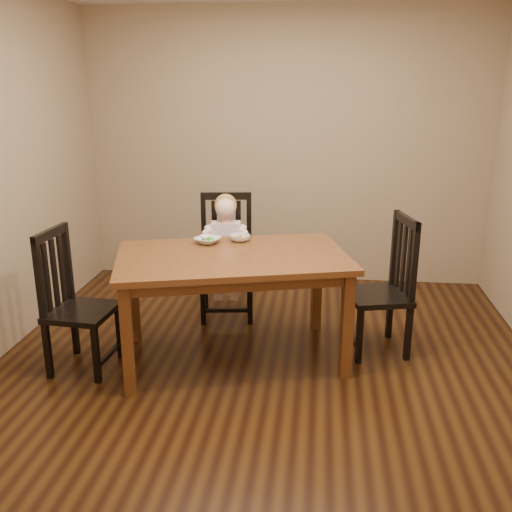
# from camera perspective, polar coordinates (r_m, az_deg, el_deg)

# --- Properties ---
(room) EXTENTS (4.01, 4.01, 2.71)m
(room) POSITION_cam_1_polar(r_m,az_deg,el_deg) (3.81, 0.99, 7.28)
(room) COLOR #3A210C
(room) RESTS_ON ground
(dining_table) EXTENTS (1.83, 1.37, 0.81)m
(dining_table) POSITION_cam_1_polar(r_m,az_deg,el_deg) (4.10, -2.36, -1.11)
(dining_table) COLOR #4E2712
(dining_table) RESTS_ON room
(chair_child) EXTENTS (0.52, 0.50, 1.07)m
(chair_child) POSITION_cam_1_polar(r_m,az_deg,el_deg) (4.98, -2.96, -0.24)
(chair_child) COLOR black
(chair_child) RESTS_ON room
(chair_left) EXTENTS (0.46, 0.48, 1.03)m
(chair_left) POSITION_cam_1_polar(r_m,az_deg,el_deg) (4.24, -17.70, -4.55)
(chair_left) COLOR black
(chair_left) RESTS_ON room
(chair_right) EXTENTS (0.53, 0.55, 1.06)m
(chair_right) POSITION_cam_1_polar(r_m,az_deg,el_deg) (4.41, 12.73, -3.13)
(chair_right) COLOR black
(chair_right) RESTS_ON room
(toddler) EXTENTS (0.39, 0.46, 0.57)m
(toddler) POSITION_cam_1_polar(r_m,az_deg,el_deg) (4.89, -3.00, 1.21)
(toddler) COLOR white
(toddler) RESTS_ON chair_child
(bowl_peas) EXTENTS (0.25, 0.25, 0.05)m
(bowl_peas) POSITION_cam_1_polar(r_m,az_deg,el_deg) (4.35, -4.87, 1.57)
(bowl_peas) COLOR silver
(bowl_peas) RESTS_ON dining_table
(bowl_veg) EXTENTS (0.20, 0.20, 0.05)m
(bowl_veg) POSITION_cam_1_polar(r_m,az_deg,el_deg) (4.40, -1.62, 1.82)
(bowl_veg) COLOR silver
(bowl_veg) RESTS_ON dining_table
(fork) EXTENTS (0.12, 0.05, 0.05)m
(fork) POSITION_cam_1_polar(r_m,az_deg,el_deg) (4.33, -5.39, 1.75)
(fork) COLOR silver
(fork) RESTS_ON bowl_peas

